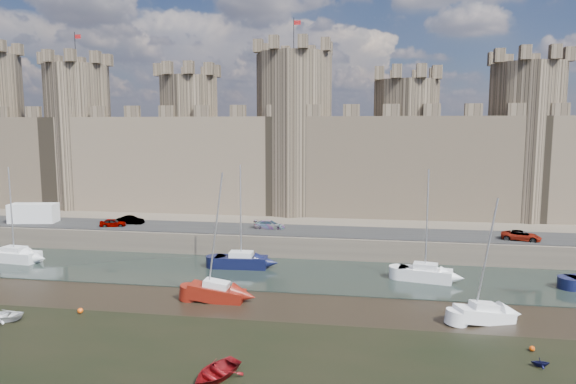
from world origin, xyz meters
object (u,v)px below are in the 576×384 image
car_1 (131,220)px  sailboat_4 (217,292)px  sailboat_0 (14,255)px  sailboat_1 (241,260)px  sailboat_2 (425,273)px  sailboat_5 (484,313)px  car_2 (269,225)px  van (34,213)px  car_3 (521,236)px  car_0 (113,223)px

car_1 → sailboat_4: size_ratio=0.30×
sailboat_0 → sailboat_1: 25.81m
sailboat_2 → car_1: bearing=174.8°
sailboat_1 → sailboat_5: bearing=-31.2°
car_2 → sailboat_2: size_ratio=0.35×
sailboat_1 → van: bearing=161.6°
van → car_3: bearing=-10.4°
car_2 → sailboat_5: size_ratio=0.39×
sailboat_1 → sailboat_5: size_ratio=1.13×
car_2 → sailboat_0: sailboat_0 is taller
car_1 → car_3: bearing=-92.3°
car_2 → sailboat_1: bearing=171.1°
car_0 → car_3: car_3 is taller
car_0 → sailboat_1: sailboat_1 is taller
sailboat_5 → sailboat_4: bearing=156.8°
car_3 → sailboat_0: bearing=113.0°
sailboat_1 → sailboat_2: (18.98, -1.69, 0.00)m
sailboat_4 → sailboat_5: bearing=-4.0°
car_1 → car_0: bearing=146.5°
car_0 → car_1: size_ratio=0.93×
car_1 → car_3: car_3 is taller
van → sailboat_1: size_ratio=0.53×
car_0 → car_2: bearing=-99.8°
sailboat_4 → sailboat_5: (21.95, -1.40, -0.10)m
car_3 → van: van is taller
car_0 → sailboat_4: bearing=-148.4°
car_1 → sailboat_2: bearing=-106.6°
car_3 → sailboat_5: 20.62m
car_2 → sailboat_1: 9.51m
car_2 → sailboat_5: bearing=-135.9°
car_0 → sailboat_0: 11.67m
car_1 → sailboat_2: (36.12, -10.96, -2.20)m
car_0 → sailboat_5: sailboat_5 is taller
sailboat_0 → sailboat_5: sailboat_0 is taller
car_2 → car_3: (28.87, -2.02, 0.03)m
van → sailboat_0: size_ratio=0.56×
van → sailboat_2: (49.09, -9.78, -2.93)m
sailboat_2 → sailboat_4: bearing=-143.1°
car_3 → sailboat_4: 34.55m
sailboat_0 → sailboat_4: sailboat_4 is taller
sailboat_0 → sailboat_2: (44.74, -0.06, 0.04)m
car_0 → van: van is taller
sailboat_1 → car_3: bearing=10.0°
sailboat_1 → sailboat_2: size_ratio=1.01×
car_2 → sailboat_0: (-27.01, -10.80, -2.23)m
car_3 → sailboat_2: 14.39m
sailboat_4 → sailboat_2: bearing=24.9°
car_0 → car_3: size_ratio=0.77×
sailboat_5 → car_1: bearing=132.3°
car_0 → car_1: car_1 is taller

